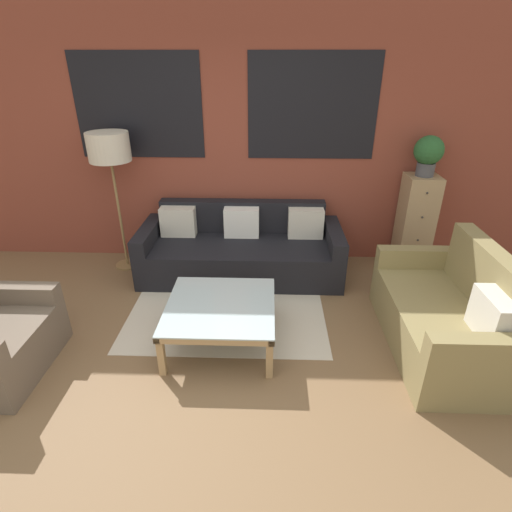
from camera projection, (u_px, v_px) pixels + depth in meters
ground_plane at (200, 397)px, 3.00m from camera, size 16.00×16.00×0.00m
wall_back_brick at (227, 143)px, 4.54m from camera, size 8.40×0.09×2.80m
rug at (228, 305)px, 4.09m from camera, size 1.93×1.59×0.00m
couch_dark at (241, 250)px, 4.61m from camera, size 2.26×0.88×0.78m
settee_vintage at (447, 317)px, 3.38m from camera, size 0.80×1.53×0.92m
coffee_table at (221, 310)px, 3.44m from camera, size 0.93×0.93×0.39m
floor_lamp at (109, 151)px, 4.27m from camera, size 0.45×0.45×1.58m
drawer_cabinet at (415, 223)px, 4.63m from camera, size 0.36×0.37×1.11m
potted_plant at (428, 153)px, 4.27m from camera, size 0.31×0.31×0.43m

